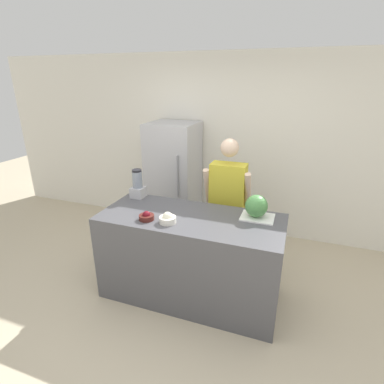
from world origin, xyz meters
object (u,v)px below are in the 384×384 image
object	(u,v)px
watermelon	(256,206)
blender	(138,185)
refrigerator	(174,179)
person	(227,204)
bowl_cream	(168,219)
bowl_cherries	(147,217)

from	to	relation	value
watermelon	blender	distance (m)	1.38
refrigerator	blender	bearing A→B (deg)	-89.84
blender	person	bearing A→B (deg)	23.05
refrigerator	person	distance (m)	1.17
person	bowl_cream	world-z (taller)	person
bowl_cherries	blender	world-z (taller)	blender
watermelon	blender	size ratio (longest dim) A/B	0.67
watermelon	bowl_cream	size ratio (longest dim) A/B	1.36
bowl_cherries	blender	distance (m)	0.63
watermelon	person	bearing A→B (deg)	128.75
bowl_cream	person	bearing A→B (deg)	67.60
refrigerator	person	world-z (taller)	refrigerator
refrigerator	bowl_cherries	distance (m)	1.61
blender	bowl_cream	bearing A→B (deg)	-39.68
watermelon	bowl_cream	xyz separation A→B (m)	(-0.78, -0.40, -0.08)
person	bowl_cherries	size ratio (longest dim) A/B	10.86
bowl_cream	bowl_cherries	bearing A→B (deg)	-178.01
watermelon	blender	xyz separation A→B (m)	(-1.37, 0.09, 0.02)
watermelon	bowl_cherries	bearing A→B (deg)	-157.74
refrigerator	bowl_cream	world-z (taller)	refrigerator
bowl_cream	blender	world-z (taller)	blender
blender	bowl_cherries	bearing A→B (deg)	-53.38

